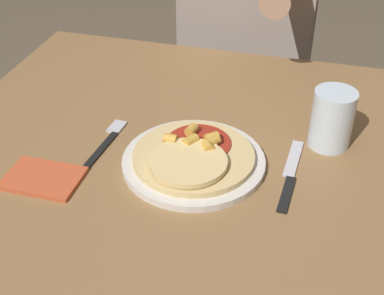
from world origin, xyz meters
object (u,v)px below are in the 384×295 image
(dining_table, at_px, (197,196))
(plate, at_px, (192,161))
(drinking_glass, at_px, (332,119))
(knife, at_px, (290,175))
(fork, at_px, (108,140))
(person_diner, at_px, (249,15))
(pizza, at_px, (192,155))

(dining_table, distance_m, plate, 0.12)
(drinking_glass, bearing_deg, knife, -115.75)
(fork, xyz_separation_m, knife, (0.37, -0.02, 0.00))
(drinking_glass, height_order, person_diner, person_diner)
(dining_table, distance_m, fork, 0.22)
(plate, distance_m, knife, 0.19)
(plate, height_order, drinking_glass, drinking_glass)
(dining_table, relative_size, pizza, 4.66)
(plate, xyz_separation_m, knife, (0.19, 0.01, -0.00))
(dining_table, bearing_deg, fork, 179.92)
(pizza, height_order, knife, pizza)
(dining_table, distance_m, knife, 0.21)
(dining_table, bearing_deg, pizza, -95.29)
(dining_table, bearing_deg, knife, -5.37)
(dining_table, bearing_deg, person_diner, 91.96)
(fork, xyz_separation_m, person_diner, (0.17, 0.71, 0.01))
(plate, distance_m, person_diner, 0.74)
(fork, xyz_separation_m, drinking_glass, (0.44, 0.11, 0.06))
(knife, bearing_deg, person_diner, 106.04)
(plate, xyz_separation_m, pizza, (0.00, -0.00, 0.02))
(plate, relative_size, pizza, 1.18)
(dining_table, relative_size, knife, 4.93)
(plate, bearing_deg, dining_table, 83.48)
(pizza, height_order, person_diner, person_diner)
(knife, bearing_deg, drinking_glass, 64.25)
(fork, distance_m, person_diner, 0.73)
(knife, bearing_deg, fork, 177.31)
(person_diner, bearing_deg, knife, -73.96)
(person_diner, bearing_deg, drinking_glass, -65.73)
(plate, height_order, pizza, pizza)
(drinking_glass, bearing_deg, fork, -165.94)
(drinking_glass, bearing_deg, plate, -150.84)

